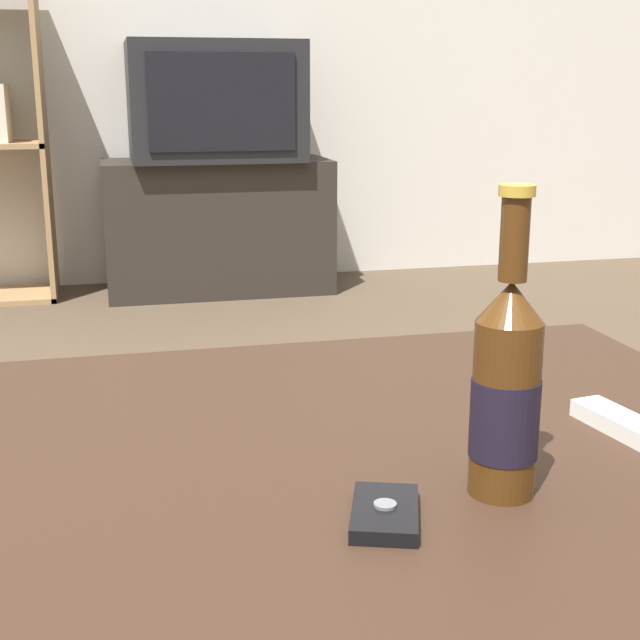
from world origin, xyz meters
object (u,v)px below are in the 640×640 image
object	(u,v)px
tv_stand	(218,226)
remote_control	(631,428)
beer_bottle	(506,389)
television	(214,101)
cell_phone	(385,513)

from	to	relation	value
tv_stand	remote_control	size ratio (longest dim) A/B	5.42
beer_bottle	remote_control	size ratio (longest dim) A/B	1.76
tv_stand	television	distance (m)	0.49
television	cell_phone	distance (m)	2.93
tv_stand	television	size ratio (longest dim) A/B	1.36
beer_bottle	television	bearing A→B (deg)	88.44
cell_phone	television	bearing A→B (deg)	105.07
remote_control	cell_phone	bearing A→B (deg)	-167.65
cell_phone	remote_control	size ratio (longest dim) A/B	0.67
tv_stand	remote_control	world-z (taller)	tv_stand
remote_control	television	bearing A→B (deg)	83.74
tv_stand	cell_phone	bearing A→B (deg)	-94.00
tv_stand	television	xyz separation A→B (m)	(0.00, -0.00, 0.49)
cell_phone	remote_control	bearing A→B (deg)	40.16
cell_phone	remote_control	xyz separation A→B (m)	(0.32, 0.12, 0.00)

